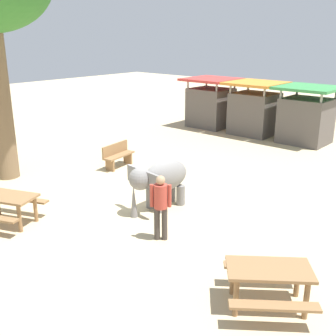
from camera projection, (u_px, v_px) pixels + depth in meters
name	position (u px, v px, depth m)	size (l,w,h in m)	color
ground_plane	(127.00, 198.00, 12.46)	(60.00, 60.00, 0.00)	tan
elephant	(160.00, 179.00, 11.48)	(1.32, 1.98, 1.36)	slate
person_handler	(161.00, 203.00, 9.67)	(0.42, 0.35, 1.62)	#3F3833
wooden_bench	(118.00, 155.00, 15.20)	(0.62, 1.45, 0.88)	olive
picnic_table_near	(7.00, 202.00, 10.63)	(1.95, 1.94, 0.78)	olive
picnic_table_far	(269.00, 277.00, 7.37)	(2.09, 2.09, 0.78)	olive
market_stall_red	(211.00, 105.00, 21.63)	(2.50, 2.50, 2.52)	#59514C
market_stall_orange	(254.00, 111.00, 20.00)	(2.50, 2.50, 2.52)	#59514C
market_stall_green	(306.00, 118.00, 18.37)	(2.50, 2.50, 2.52)	#59514C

